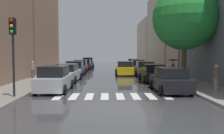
{
  "coord_description": "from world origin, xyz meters",
  "views": [
    {
      "loc": [
        -0.32,
        -10.63,
        2.53
      ],
      "look_at": [
        0.25,
        16.47,
        1.0
      ],
      "focal_mm": 38.73,
      "sensor_mm": 36.0,
      "label": 1
    }
  ],
  "objects_px": {
    "parked_car_right_third": "(145,69)",
    "parked_car_right_fifth": "(133,64)",
    "pedestrian_far_side": "(216,77)",
    "lamp_post_right": "(166,41)",
    "parked_car_left_third": "(75,69)",
    "taxi_midroad": "(124,69)",
    "parked_car_left_fifth": "(86,65)",
    "parked_car_left_fourth": "(81,66)",
    "parked_car_right_second": "(153,73)",
    "pedestrian_by_kerb": "(33,69)",
    "parked_car_right_nearest": "(170,80)",
    "traffic_light_left_corner": "(13,39)",
    "parked_car_left_sixth": "(88,63)",
    "parked_car_left_second": "(68,73)",
    "street_tree_right": "(185,18)",
    "parked_car_right_fourth": "(138,66)",
    "parked_car_left_nearest": "(55,80)",
    "pedestrian_near_tree": "(173,64)"
  },
  "relations": [
    {
      "from": "parked_car_right_third",
      "to": "parked_car_right_fifth",
      "type": "xyz_separation_m",
      "value": [
        -0.03,
        12.0,
        0.01
      ]
    },
    {
      "from": "parked_car_right_third",
      "to": "pedestrian_far_side",
      "type": "bearing_deg",
      "value": -165.91
    },
    {
      "from": "parked_car_right_third",
      "to": "lamp_post_right",
      "type": "xyz_separation_m",
      "value": [
        1.61,
        -2.95,
        3.04
      ]
    },
    {
      "from": "parked_car_left_third",
      "to": "taxi_midroad",
      "type": "height_order",
      "value": "taxi_midroad"
    },
    {
      "from": "parked_car_left_fifth",
      "to": "parked_car_right_third",
      "type": "bearing_deg",
      "value": -144.43
    },
    {
      "from": "parked_car_left_fourth",
      "to": "lamp_post_right",
      "type": "height_order",
      "value": "lamp_post_right"
    },
    {
      "from": "lamp_post_right",
      "to": "parked_car_right_third",
      "type": "bearing_deg",
      "value": 118.68
    },
    {
      "from": "parked_car_right_second",
      "to": "taxi_midroad",
      "type": "bearing_deg",
      "value": 16.4
    },
    {
      "from": "parked_car_right_second",
      "to": "pedestrian_by_kerb",
      "type": "bearing_deg",
      "value": 79.19
    },
    {
      "from": "parked_car_left_fifth",
      "to": "parked_car_right_nearest",
      "type": "height_order",
      "value": "parked_car_right_nearest"
    },
    {
      "from": "pedestrian_far_side",
      "to": "parked_car_left_fifth",
      "type": "bearing_deg",
      "value": 58.52
    },
    {
      "from": "parked_car_left_third",
      "to": "traffic_light_left_corner",
      "type": "relative_size",
      "value": 0.99
    },
    {
      "from": "parked_car_right_nearest",
      "to": "parked_car_right_fifth",
      "type": "distance_m",
      "value": 23.34
    },
    {
      "from": "parked_car_left_sixth",
      "to": "parked_car_left_third",
      "type": "bearing_deg",
      "value": 178.06
    },
    {
      "from": "traffic_light_left_corner",
      "to": "lamp_post_right",
      "type": "xyz_separation_m",
      "value": [
        11.0,
        10.82,
        0.52
      ]
    },
    {
      "from": "parked_car_right_third",
      "to": "traffic_light_left_corner",
      "type": "height_order",
      "value": "traffic_light_left_corner"
    },
    {
      "from": "parked_car_left_fifth",
      "to": "parked_car_right_nearest",
      "type": "xyz_separation_m",
      "value": [
        7.58,
        -22.8,
        0.02
      ]
    },
    {
      "from": "parked_car_left_second",
      "to": "pedestrian_by_kerb",
      "type": "bearing_deg",
      "value": 66.37
    },
    {
      "from": "parked_car_right_third",
      "to": "parked_car_right_second",
      "type": "bearing_deg",
      "value": -179.64
    },
    {
      "from": "street_tree_right",
      "to": "parked_car_right_fourth",
      "type": "bearing_deg",
      "value": 98.65
    },
    {
      "from": "parked_car_right_nearest",
      "to": "parked_car_left_sixth",
      "type": "bearing_deg",
      "value": 14.18
    },
    {
      "from": "parked_car_left_nearest",
      "to": "pedestrian_by_kerb",
      "type": "distance_m",
      "value": 8.41
    },
    {
      "from": "parked_car_left_third",
      "to": "parked_car_left_fourth",
      "type": "height_order",
      "value": "parked_car_left_third"
    },
    {
      "from": "parked_car_left_sixth",
      "to": "parked_car_right_second",
      "type": "height_order",
      "value": "parked_car_left_sixth"
    },
    {
      "from": "parked_car_left_nearest",
      "to": "parked_car_right_fifth",
      "type": "xyz_separation_m",
      "value": [
        7.7,
        23.1,
        -0.02
      ]
    },
    {
      "from": "parked_car_left_nearest",
      "to": "parked_car_right_third",
      "type": "height_order",
      "value": "parked_car_left_nearest"
    },
    {
      "from": "parked_car_right_fifth",
      "to": "lamp_post_right",
      "type": "relative_size",
      "value": 0.69
    },
    {
      "from": "pedestrian_near_tree",
      "to": "pedestrian_by_kerb",
      "type": "relative_size",
      "value": 1.12
    },
    {
      "from": "parked_car_right_nearest",
      "to": "parked_car_right_third",
      "type": "distance_m",
      "value": 11.34
    },
    {
      "from": "parked_car_right_fifth",
      "to": "street_tree_right",
      "type": "xyz_separation_m",
      "value": [
        2.08,
        -19.5,
        4.62
      ]
    },
    {
      "from": "parked_car_right_third",
      "to": "pedestrian_near_tree",
      "type": "height_order",
      "value": "pedestrian_near_tree"
    },
    {
      "from": "parked_car_left_second",
      "to": "parked_car_left_sixth",
      "type": "relative_size",
      "value": 1.05
    },
    {
      "from": "street_tree_right",
      "to": "parked_car_right_nearest",
      "type": "bearing_deg",
      "value": -119.15
    },
    {
      "from": "parked_car_right_fourth",
      "to": "parked_car_left_nearest",
      "type": "bearing_deg",
      "value": 155.66
    },
    {
      "from": "parked_car_right_second",
      "to": "traffic_light_left_corner",
      "type": "distance_m",
      "value": 12.69
    },
    {
      "from": "parked_car_right_second",
      "to": "parked_car_right_third",
      "type": "xyz_separation_m",
      "value": [
        0.14,
        5.47,
        0.03
      ]
    },
    {
      "from": "parked_car_left_nearest",
      "to": "traffic_light_left_corner",
      "type": "distance_m",
      "value": 4.0
    },
    {
      "from": "parked_car_right_third",
      "to": "street_tree_right",
      "type": "distance_m",
      "value": 9.05
    },
    {
      "from": "parked_car_left_third",
      "to": "traffic_light_left_corner",
      "type": "bearing_deg",
      "value": 174.7
    },
    {
      "from": "parked_car_right_fourth",
      "to": "traffic_light_left_corner",
      "type": "xyz_separation_m",
      "value": [
        -9.36,
        -19.87,
        2.51
      ]
    },
    {
      "from": "parked_car_left_second",
      "to": "parked_car_left_fifth",
      "type": "relative_size",
      "value": 1.11
    },
    {
      "from": "parked_car_left_fourth",
      "to": "parked_car_right_third",
      "type": "xyz_separation_m",
      "value": [
        7.89,
        -6.23,
        -0.01
      ]
    },
    {
      "from": "parked_car_right_nearest",
      "to": "pedestrian_far_side",
      "type": "bearing_deg",
      "value": -105.89
    },
    {
      "from": "parked_car_right_fifth",
      "to": "pedestrian_far_side",
      "type": "relative_size",
      "value": 2.59
    },
    {
      "from": "pedestrian_by_kerb",
      "to": "lamp_post_right",
      "type": "xyz_separation_m",
      "value": [
        13.08,
        0.62,
        2.81
      ]
    },
    {
      "from": "parked_car_left_fifth",
      "to": "parked_car_right_fourth",
      "type": "relative_size",
      "value": 0.96
    },
    {
      "from": "traffic_light_left_corner",
      "to": "street_tree_right",
      "type": "bearing_deg",
      "value": 28.74
    },
    {
      "from": "parked_car_left_fourth",
      "to": "pedestrian_far_side",
      "type": "bearing_deg",
      "value": -149.54
    },
    {
      "from": "parked_car_left_nearest",
      "to": "street_tree_right",
      "type": "bearing_deg",
      "value": -68.67
    },
    {
      "from": "parked_car_right_nearest",
      "to": "street_tree_right",
      "type": "height_order",
      "value": "street_tree_right"
    }
  ]
}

